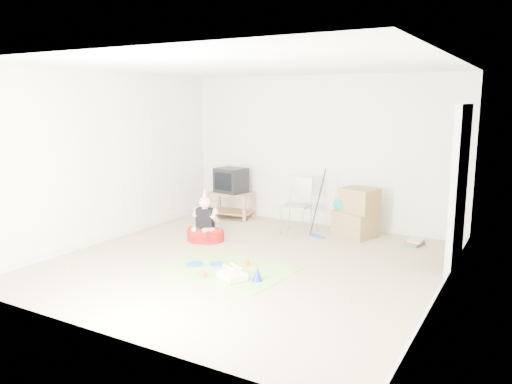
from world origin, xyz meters
The scene contains 16 objects.
ground centered at (0.00, 0.00, 0.00)m, with size 5.00×5.00×0.00m, color tan.
doorway_recess centered at (2.48, 1.20, 1.02)m, with size 0.02×0.90×2.05m, color black.
tv_stand centered at (-1.60, 2.10, 0.29)m, with size 0.84×0.58×0.49m.
crt_tv centered at (-1.60, 2.10, 0.71)m, with size 0.52×0.43×0.45m, color black.
folding_chair centered at (-0.09, 1.72, 0.46)m, with size 0.45×0.43×0.95m.
cardboard_boxes centered at (0.84, 2.00, 0.38)m, with size 0.76×0.67×0.79m.
floor_mop centered at (0.32, 1.64, 0.26)m, with size 0.28×0.35×1.08m.
book_pile centered at (1.80, 1.97, 0.05)m, with size 0.29×0.34×0.10m.
seated_woman centered at (-1.12, 0.59, 0.19)m, with size 0.71×0.71×0.85m.
party_mat centered at (-0.09, -0.38, 0.00)m, with size 1.62×1.17×0.01m, color #EB3192.
birthday_cake centered at (0.18, -0.68, 0.05)m, with size 0.41×0.38×0.15m.
blue_plate_near centered at (-0.30, -0.30, 0.01)m, with size 0.21×0.21×0.01m, color blue.
blue_plate_far centered at (-0.55, -0.46, 0.01)m, with size 0.24×0.24×0.01m, color blue.
orange_cup_near centered at (0.08, -0.16, 0.04)m, with size 0.07×0.07×0.08m, color #D25A17.
orange_cup_far centered at (-0.17, -0.80, 0.04)m, with size 0.07×0.07×0.08m, color #D25A17.
blue_party_hat centered at (0.47, -0.57, 0.10)m, with size 0.13×0.13×0.18m, color #183EA9.
Camera 1 is at (3.32, -5.60, 2.17)m, focal length 35.00 mm.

